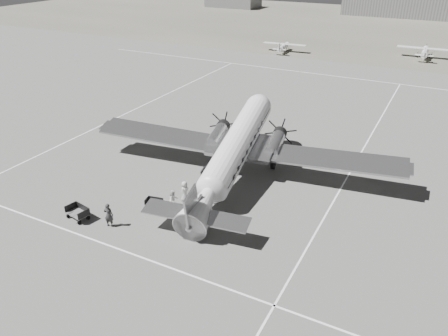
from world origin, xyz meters
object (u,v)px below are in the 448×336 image
ground_crew (109,215)px  passenger (185,191)px  shed_secondary (233,1)px  ramp_agent (174,200)px  light_plane_right (425,53)px  baggage_cart_far (78,213)px  light_plane_left (284,47)px  baggage_cart_near (154,203)px  hangar_main (415,5)px  dc3_airliner (234,152)px

ground_crew → passenger: ground_crew is taller
shed_secondary → ramp_agent: (55.53, -122.65, -1.08)m
light_plane_right → baggage_cart_far: 75.73m
light_plane_left → baggage_cart_near: (11.67, -61.78, -0.53)m
hangar_main → light_plane_left: size_ratio=4.64×
dc3_airliner → shed_secondary: bearing=108.6°
shed_secondary → ground_crew: shed_secondary is taller
light_plane_right → baggage_cart_near: light_plane_right is taller
passenger → baggage_cart_near: bearing=146.9°
hangar_main → dc3_airliner: (-2.32, -120.78, -0.38)m
passenger → ground_crew: bearing=157.0°
light_plane_right → passenger: (-12.99, -66.91, -0.18)m
light_plane_right → ground_crew: size_ratio=5.24×
hangar_main → ramp_agent: hangar_main is taller
dc3_airliner → light_plane_left: 56.59m
dc3_airliner → light_plane_right: dc3_airliner is taller
ground_crew → baggage_cart_near: bearing=-128.0°
baggage_cart_near → ramp_agent: bearing=6.1°
hangar_main → ground_crew: hangar_main is taller
shed_secondary → light_plane_right: bearing=-38.3°
hangar_main → passenger: bearing=-92.0°
dc3_airliner → ground_crew: (-5.31, -11.22, -1.91)m
baggage_cart_near → ramp_agent: 1.81m
passenger → light_plane_left: bearing=17.8°
ground_crew → passenger: bearing=-134.8°
hangar_main → baggage_cart_far: (-10.57, -132.37, -2.76)m
ramp_agent → baggage_cart_near: bearing=129.8°
hangar_main → ramp_agent: (-4.47, -127.65, -2.38)m
shed_secondary → dc3_airliner: 129.35m
ground_crew → ramp_agent: 5.37m
ground_crew → passenger: 6.78m
light_plane_left → baggage_cart_far: (7.23, -66.00, -0.40)m
dc3_airliner → ground_crew: dc3_airliner is taller
baggage_cart_near → passenger: size_ratio=0.78×
light_plane_left → hangar_main: bearing=70.4°
shed_secondary → ramp_agent: size_ratio=9.77×
ground_crew → ramp_agent: (3.16, 4.35, -0.10)m
ramp_agent → baggage_cart_far: bearing=150.3°
light_plane_right → shed_secondary: bearing=139.5°
light_plane_left → passenger: 61.11m
baggage_cart_near → ramp_agent: (1.66, 0.52, 0.51)m
hangar_main → light_plane_left: bearing=-105.0°
light_plane_left → ground_crew: 66.40m
baggage_cart_near → passenger: (1.70, 2.15, 0.52)m
baggage_cart_near → baggage_cart_far: 6.12m
baggage_cart_far → light_plane_left: bearing=107.3°
shed_secondary → light_plane_right: 87.34m
shed_secondary → baggage_cart_far: (49.43, -127.37, -1.46)m
shed_secondary → light_plane_right: (68.56, -54.10, -0.89)m
baggage_cart_far → passenger: size_ratio=1.03×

